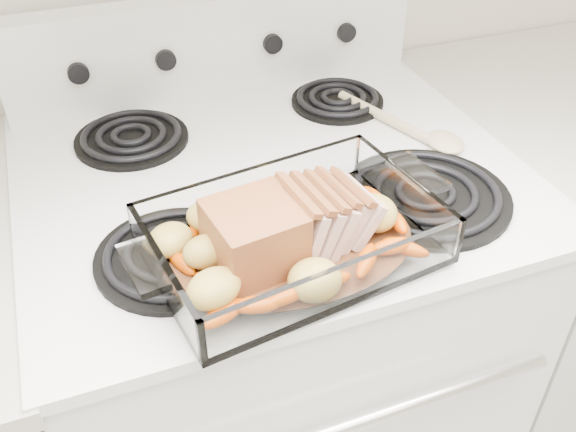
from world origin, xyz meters
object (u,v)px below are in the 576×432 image
object	(u,v)px
baking_dish	(293,243)
pork_roast	(278,228)
counter_right	(542,280)
electric_range	(273,354)

from	to	relation	value
baking_dish	pork_roast	size ratio (longest dim) A/B	1.63
pork_roast	counter_right	bearing A→B (deg)	5.31
counter_right	pork_roast	xyz separation A→B (m)	(-0.73, -0.21, 0.53)
electric_range	counter_right	world-z (taller)	electric_range
baking_dish	electric_range	bearing A→B (deg)	70.69
counter_right	pork_roast	world-z (taller)	pork_roast
electric_range	pork_roast	distance (m)	0.56
electric_range	baking_dish	distance (m)	0.53
counter_right	baking_dish	size ratio (longest dim) A/B	2.60
baking_dish	pork_roast	world-z (taller)	pork_roast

